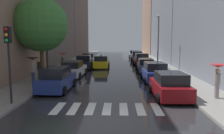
{
  "coord_description": "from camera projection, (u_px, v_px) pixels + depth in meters",
  "views": [
    {
      "loc": [
        0.59,
        -9.44,
        3.77
      ],
      "look_at": [
        -0.08,
        15.76,
        0.64
      ],
      "focal_mm": 36.19,
      "sensor_mm": 36.0,
      "label": 1
    }
  ],
  "objects": [
    {
      "name": "parked_car_right_nearest",
      "position": [
        170.0,
        86.0,
        14.43
      ],
      "size": [
        2.25,
        4.12,
        1.67
      ],
      "rotation": [
        0.0,
        0.0,
        1.6
      ],
      "color": "maroon",
      "rests_on": "ground"
    },
    {
      "name": "traffic_light_left_corner",
      "position": [
        8.0,
        48.0,
        12.39
      ],
      "size": [
        0.3,
        0.42,
        4.3
      ],
      "color": "black",
      "rests_on": "sidewalk_left"
    },
    {
      "name": "building_right_mid",
      "position": [
        176.0,
        8.0,
        40.24
      ],
      "size": [
        6.0,
        19.73,
        18.43
      ],
      "primitive_type": "cube",
      "color": "slate",
      "rests_on": "ground"
    },
    {
      "name": "parked_car_right_fifth",
      "position": [
        137.0,
        57.0,
        38.28
      ],
      "size": [
        2.04,
        4.31,
        1.74
      ],
      "rotation": [
        0.0,
        0.0,
        1.56
      ],
      "color": "#474C51",
      "rests_on": "ground"
    },
    {
      "name": "pedestrian_by_kerb",
      "position": [
        63.0,
        58.0,
        25.22
      ],
      "size": [
        1.07,
        1.07,
        2.06
      ],
      "rotation": [
        0.0,
        0.0,
        6.16
      ],
      "color": "gray",
      "rests_on": "sidewalk_left"
    },
    {
      "name": "lamp_post_right",
      "position": [
        158.0,
        38.0,
        27.79
      ],
      "size": [
        0.6,
        0.28,
        6.54
      ],
      "color": "#595B60",
      "rests_on": "sidewalk_right"
    },
    {
      "name": "taxi_midroad",
      "position": [
        101.0,
        62.0,
        29.62
      ],
      "size": [
        2.11,
        4.33,
        1.81
      ],
      "rotation": [
        0.0,
        0.0,
        1.58
      ],
      "color": "yellow",
      "rests_on": "ground"
    },
    {
      "name": "parked_car_right_fourth",
      "position": [
        141.0,
        60.0,
        32.43
      ],
      "size": [
        2.23,
        4.15,
        1.75
      ],
      "rotation": [
        0.0,
        0.0,
        1.61
      ],
      "color": "maroon",
      "rests_on": "ground"
    },
    {
      "name": "pedestrian_foreground",
      "position": [
        39.0,
        68.0,
        20.7
      ],
      "size": [
        0.36,
        0.36,
        1.79
      ],
      "rotation": [
        0.0,
        0.0,
        1.87
      ],
      "color": "gray",
      "rests_on": "sidewalk_left"
    },
    {
      "name": "sidewalk_right",
      "position": [
        158.0,
        64.0,
        33.47
      ],
      "size": [
        3.0,
        72.0,
        0.15
      ],
      "primitive_type": "cube",
      "color": "gray",
      "rests_on": "ground"
    },
    {
      "name": "parked_car_left_nearest",
      "position": [
        57.0,
        80.0,
        16.49
      ],
      "size": [
        2.25,
        4.35,
        1.76
      ],
      "rotation": [
        0.0,
        0.0,
        1.52
      ],
      "color": "navy",
      "rests_on": "ground"
    },
    {
      "name": "parked_car_left_second",
      "position": [
        73.0,
        69.0,
        22.83
      ],
      "size": [
        2.32,
        4.62,
        1.58
      ],
      "rotation": [
        0.0,
        0.0,
        1.52
      ],
      "color": "silver",
      "rests_on": "ground"
    },
    {
      "name": "building_right_far",
      "position": [
        157.0,
        15.0,
        59.79
      ],
      "size": [
        6.0,
        18.28,
        20.47
      ],
      "primitive_type": "cube",
      "color": "#8C6B56",
      "rests_on": "ground"
    },
    {
      "name": "parked_car_left_third",
      "position": [
        84.0,
        63.0,
        28.63
      ],
      "size": [
        2.21,
        4.38,
        1.74
      ],
      "rotation": [
        0.0,
        0.0,
        1.61
      ],
      "color": "black",
      "rests_on": "ground"
    },
    {
      "name": "pedestrian_near_tree",
      "position": [
        33.0,
        64.0,
        18.75
      ],
      "size": [
        1.04,
        1.04,
        2.12
      ],
      "rotation": [
        0.0,
        0.0,
        0.2
      ],
      "color": "navy",
      "rests_on": "sidewalk_left"
    },
    {
      "name": "parked_car_right_second",
      "position": [
        154.0,
        72.0,
        20.16
      ],
      "size": [
        2.2,
        4.37,
        1.73
      ],
      "rotation": [
        0.0,
        0.0,
        1.59
      ],
      "color": "navy",
      "rests_on": "ground"
    },
    {
      "name": "sidewalk_left",
      "position": [
        71.0,
        64.0,
        33.81
      ],
      "size": [
        3.0,
        72.0,
        0.15
      ],
      "primitive_type": "cube",
      "color": "gray",
      "rests_on": "ground"
    },
    {
      "name": "ground_plane",
      "position": [
        114.0,
        65.0,
        33.65
      ],
      "size": [
        28.0,
        72.0,
        0.04
      ],
      "primitive_type": "cube",
      "color": "#28282B"
    },
    {
      "name": "building_left_far",
      "position": [
        70.0,
        22.0,
        54.48
      ],
      "size": [
        6.0,
        21.22,
        15.79
      ],
      "primitive_type": "cube",
      "color": "#564C47",
      "rests_on": "ground"
    },
    {
      "name": "crosswalk_stripes",
      "position": [
        107.0,
        109.0,
        12.3
      ],
      "size": [
        5.85,
        2.2,
        0.01
      ],
      "color": "silver",
      "rests_on": "ground"
    },
    {
      "name": "parked_car_left_fourth",
      "position": [
        89.0,
        59.0,
        34.77
      ],
      "size": [
        2.0,
        4.8,
        1.65
      ],
      "rotation": [
        0.0,
        0.0,
        1.58
      ],
      "color": "silver",
      "rests_on": "ground"
    },
    {
      "name": "parked_car_right_third",
      "position": [
        146.0,
        66.0,
        25.75
      ],
      "size": [
        2.07,
        4.46,
        1.58
      ],
      "rotation": [
        0.0,
        0.0,
        1.54
      ],
      "color": "#474C51",
      "rests_on": "ground"
    },
    {
      "name": "parked_car_right_sixth",
      "position": [
        134.0,
        54.0,
        44.67
      ],
      "size": [
        2.14,
        4.04,
        1.57
      ],
      "rotation": [
        0.0,
        0.0,
        1.55
      ],
      "color": "#B2B7BF",
      "rests_on": "ground"
    },
    {
      "name": "pedestrian_far_side",
      "position": [
        218.0,
        74.0,
        13.74
      ],
      "size": [
        0.99,
        0.99,
        2.1
      ],
      "rotation": [
        0.0,
        0.0,
        5.95
      ],
      "color": "gray",
      "rests_on": "sidewalk_right"
    },
    {
      "name": "street_tree_left",
      "position": [
        41.0,
        25.0,
        20.3
      ],
      "size": [
        4.87,
        4.87,
        7.35
      ],
      "color": "#513823",
      "rests_on": "sidewalk_left"
    }
  ]
}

